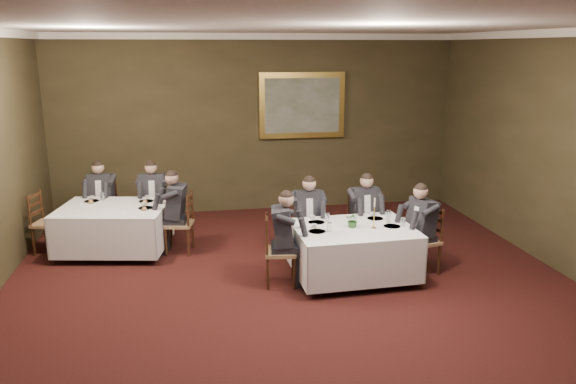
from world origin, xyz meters
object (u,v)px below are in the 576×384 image
object	(u,v)px
candlestick	(374,217)
centerpiece	(353,219)
diner_main_backleft	(308,228)
diner_main_endleft	(281,250)
chair_main_endright	(422,254)
diner_main_endright	(422,239)
chair_main_backright	(363,238)
diner_sec_backright	(154,207)
table_second	(114,226)
chair_sec_backright	(155,219)
painting	(302,105)
chair_main_endleft	(280,265)
diner_sec_backleft	(103,207)
chair_main_backleft	(308,242)
diner_sec_endright	(179,222)
diner_main_backright	(363,224)
table_main	(353,248)
chair_sec_endleft	(49,235)
chair_sec_backleft	(104,219)
chair_sec_endright	(180,236)

from	to	relation	value
candlestick	centerpiece	bearing A→B (deg)	161.91
diner_main_backleft	diner_main_endleft	bearing A→B (deg)	59.00
diner_main_endleft	candlestick	distance (m)	1.40
chair_main_endright	centerpiece	xyz separation A→B (m)	(-1.08, -0.02, 0.60)
diner_main_backleft	diner_main_endright	xyz separation A→B (m)	(1.54, -0.80, 0.00)
chair_main_backright	diner_main_endleft	distance (m)	1.76
diner_main_endright	diner_main_endleft	bearing A→B (deg)	77.70
diner_sec_backright	candlestick	bearing A→B (deg)	146.52
table_second	chair_sec_backright	world-z (taller)	chair_sec_backright
centerpiece	candlestick	size ratio (longest dim) A/B	0.52
centerpiece	painting	size ratio (longest dim) A/B	0.14
chair_main_endleft	diner_sec_backleft	distance (m)	3.81
chair_main_endright	candlestick	size ratio (longest dim) A/B	2.19
chair_main_backleft	painting	world-z (taller)	painting
table_second	chair_main_endleft	world-z (taller)	chair_main_endleft
chair_main_endright	diner_main_endright	distance (m)	0.23
diner_sec_endright	centerpiece	distance (m)	2.90
chair_main_backleft	diner_sec_endright	bearing A→B (deg)	-15.97
chair_sec_backright	centerpiece	distance (m)	3.84
diner_main_endleft	diner_main_backright	bearing A→B (deg)	129.41
table_main	diner_main_backright	distance (m)	0.97
chair_sec_backright	chair_sec_endleft	distance (m)	1.75
diner_main_endleft	chair_main_endright	xyz separation A→B (m)	(2.13, 0.08, -0.23)
diner_main_endleft	candlestick	size ratio (longest dim) A/B	2.95
chair_main_endright	diner_sec_endright	bearing A→B (deg)	53.20
table_main	diner_sec_backleft	size ratio (longest dim) A/B	1.29
table_main	table_second	bearing A→B (deg)	154.17
diner_main_backleft	chair_sec_endleft	distance (m)	4.21
diner_main_endleft	diner_main_endright	xyz separation A→B (m)	(2.12, 0.07, 0.00)
painting	diner_sec_endright	bearing A→B (deg)	-137.82
diner_sec_backright	chair_sec_endleft	xyz separation A→B (m)	(-1.65, -0.56, -0.23)
chair_sec_backleft	diner_sec_backleft	size ratio (longest dim) A/B	0.74
table_second	chair_sec_backleft	world-z (taller)	chair_sec_backleft
diner_sec_endright	chair_sec_endleft	size ratio (longest dim) A/B	1.35
table_main	painting	size ratio (longest dim) A/B	1.01
chair_main_backleft	diner_sec_backleft	distance (m)	3.76
diner_main_backleft	diner_main_endleft	world-z (taller)	same
chair_sec_backleft	diner_main_backright	bearing A→B (deg)	168.32
diner_sec_endright	chair_sec_endleft	distance (m)	2.14
diner_sec_backleft	chair_sec_backleft	bearing A→B (deg)	-90.00
chair_sec_backright	chair_sec_endright	world-z (taller)	same
chair_main_endleft	diner_sec_backright	bearing A→B (deg)	-135.81
centerpiece	painting	world-z (taller)	painting
table_main	chair_sec_backright	distance (m)	3.81
chair_main_backleft	diner_main_endleft	distance (m)	1.09
chair_main_backleft	chair_sec_backright	bearing A→B (deg)	-31.51
diner_main_endleft	chair_main_endright	distance (m)	2.14
chair_main_backright	chair_sec_backleft	xyz separation A→B (m)	(-4.22, 1.75, 0.00)
diner_main_backleft	centerpiece	distance (m)	1.02
diner_main_endleft	chair_sec_backright	world-z (taller)	diner_main_endleft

